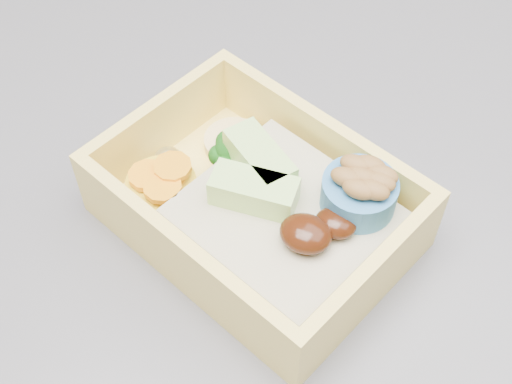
% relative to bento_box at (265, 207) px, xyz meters
% --- Properties ---
extents(bento_box, '(0.19, 0.16, 0.06)m').
position_rel_bento_box_xyz_m(bento_box, '(0.00, 0.00, 0.00)').
color(bento_box, '#FFE069').
rests_on(bento_box, island).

